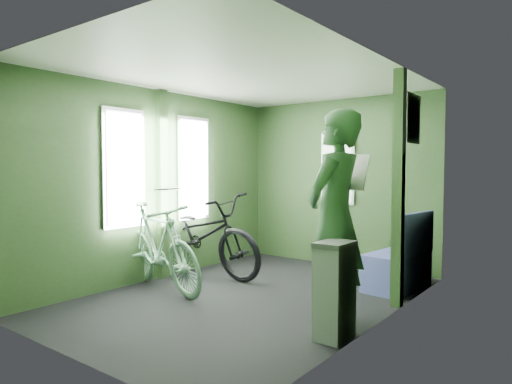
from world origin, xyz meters
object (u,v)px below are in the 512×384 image
bicycle_mint (159,290)px  passenger (335,218)px  waste_box (334,290)px  bench_seat (398,267)px  bicycle_black (201,274)px

bicycle_mint → passenger: bearing=-71.4°
waste_box → bench_seat: bench_seat is taller
bicycle_mint → waste_box: size_ratio=2.13×
bicycle_black → bench_seat: (2.25, 0.80, 0.26)m
bicycle_mint → bench_seat: bearing=-38.5°
bicycle_black → passenger: passenger is taller
bicycle_black → waste_box: (2.37, -0.95, 0.39)m
bench_seat → bicycle_black: bearing=-153.6°
bicycle_mint → bench_seat: bench_seat is taller
passenger → bicycle_black: bearing=-107.2°
bicycle_mint → passenger: size_ratio=0.89×
bicycle_mint → waste_box: (2.21, -0.11, 0.39)m
bicycle_black → bicycle_mint: (0.16, -0.84, 0.00)m
bicycle_black → bench_seat: 2.41m
waste_box → passenger: bearing=117.6°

